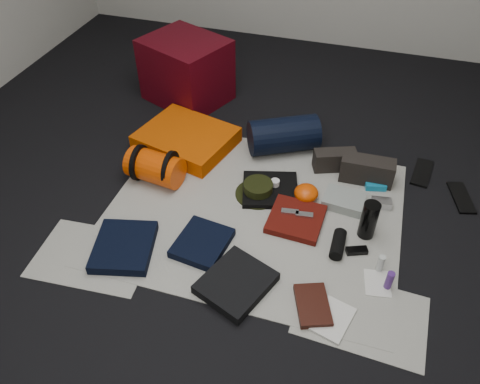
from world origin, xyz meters
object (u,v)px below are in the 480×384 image
(sleeping_pad, at_px, (187,139))
(paperback_book, at_px, (313,305))
(stuff_sack, at_px, (155,167))
(navy_duffel, at_px, (284,135))
(compact_camera, at_px, (381,203))
(red_cabinet, at_px, (186,70))
(water_bottle, at_px, (369,220))

(sleeping_pad, bearing_deg, paperback_book, -44.29)
(stuff_sack, distance_m, navy_duffel, 0.83)
(sleeping_pad, relative_size, compact_camera, 5.12)
(red_cabinet, relative_size, sleeping_pad, 0.96)
(sleeping_pad, distance_m, navy_duffel, 0.63)
(navy_duffel, height_order, compact_camera, navy_duffel)
(navy_duffel, relative_size, compact_camera, 3.93)
(stuff_sack, relative_size, water_bottle, 1.48)
(red_cabinet, distance_m, navy_duffel, 0.93)
(sleeping_pad, height_order, stuff_sack, stuff_sack)
(red_cabinet, bearing_deg, paperback_book, -28.75)
(stuff_sack, relative_size, compact_camera, 2.93)
(navy_duffel, height_order, paperback_book, navy_duffel)
(water_bottle, xyz_separation_m, paperback_book, (-0.19, -0.53, -0.09))
(stuff_sack, relative_size, paperback_book, 1.43)
(paperback_book, bearing_deg, water_bottle, 50.01)
(water_bottle, relative_size, paperback_book, 0.97)
(red_cabinet, xyz_separation_m, compact_camera, (1.47, -0.77, -0.20))
(sleeping_pad, height_order, paperback_book, sleeping_pad)
(red_cabinet, relative_size, navy_duffel, 1.25)
(red_cabinet, distance_m, water_bottle, 1.74)
(stuff_sack, xyz_separation_m, navy_duffel, (0.66, 0.51, 0.02))
(sleeping_pad, bearing_deg, stuff_sack, -97.02)
(red_cabinet, distance_m, stuff_sack, 0.96)
(water_bottle, distance_m, compact_camera, 0.27)
(water_bottle, bearing_deg, navy_duffel, 134.75)
(paperback_book, bearing_deg, stuff_sack, 129.28)
(stuff_sack, bearing_deg, navy_duffel, 37.90)
(red_cabinet, height_order, sleeping_pad, red_cabinet)
(sleeping_pad, relative_size, stuff_sack, 1.75)
(sleeping_pad, relative_size, navy_duffel, 1.30)
(stuff_sack, distance_m, water_bottle, 1.25)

